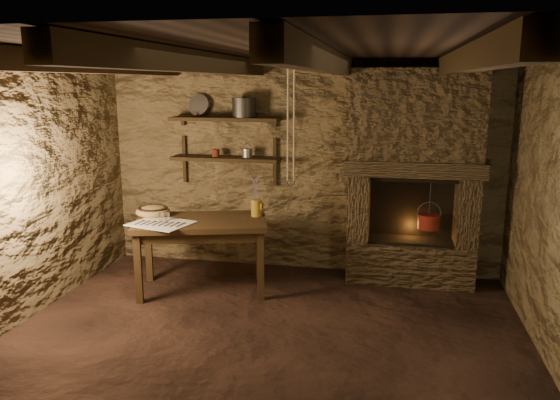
% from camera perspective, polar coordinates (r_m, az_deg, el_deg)
% --- Properties ---
extents(floor, '(4.50, 4.50, 0.00)m').
position_cam_1_polar(floor, '(4.76, -1.90, -14.77)').
color(floor, black).
rests_on(floor, ground).
extents(back_wall, '(4.50, 0.04, 2.40)m').
position_cam_1_polar(back_wall, '(6.28, 2.22, 3.44)').
color(back_wall, '#4C3C23').
rests_on(back_wall, floor).
extents(front_wall, '(4.50, 0.04, 2.40)m').
position_cam_1_polar(front_wall, '(2.53, -12.72, -10.39)').
color(front_wall, '#4C3C23').
rests_on(front_wall, floor).
extents(left_wall, '(0.04, 4.00, 2.40)m').
position_cam_1_polar(left_wall, '(5.33, -26.27, 0.58)').
color(left_wall, '#4C3C23').
rests_on(left_wall, floor).
extents(ceiling, '(4.50, 4.00, 0.04)m').
position_cam_1_polar(ceiling, '(4.25, -2.14, 15.47)').
color(ceiling, black).
rests_on(ceiling, back_wall).
extents(beam_far_left, '(0.14, 3.95, 0.16)m').
position_cam_1_polar(beam_far_left, '(4.82, -20.26, 13.29)').
color(beam_far_left, black).
rests_on(beam_far_left, ceiling).
extents(beam_mid_left, '(0.14, 3.95, 0.16)m').
position_cam_1_polar(beam_mid_left, '(4.38, -8.70, 14.07)').
color(beam_mid_left, black).
rests_on(beam_mid_left, ceiling).
extents(beam_mid_right, '(0.14, 3.95, 0.16)m').
position_cam_1_polar(beam_mid_right, '(4.15, 4.81, 14.27)').
color(beam_mid_right, black).
rests_on(beam_mid_right, ceiling).
extents(beam_far_right, '(0.14, 3.95, 0.16)m').
position_cam_1_polar(beam_far_right, '(4.16, 19.04, 13.66)').
color(beam_far_right, black).
rests_on(beam_far_right, ceiling).
extents(shelf_lower, '(1.25, 0.30, 0.04)m').
position_cam_1_polar(shelf_lower, '(6.30, -5.69, 4.34)').
color(shelf_lower, black).
rests_on(shelf_lower, back_wall).
extents(shelf_upper, '(1.25, 0.30, 0.04)m').
position_cam_1_polar(shelf_upper, '(6.25, -5.78, 8.42)').
color(shelf_upper, black).
rests_on(shelf_upper, back_wall).
extents(hearth, '(1.43, 0.51, 2.30)m').
position_cam_1_polar(hearth, '(5.97, 13.80, 2.89)').
color(hearth, '#3A2D1D').
rests_on(hearth, floor).
extents(work_table, '(1.50, 1.10, 0.77)m').
position_cam_1_polar(work_table, '(5.80, -8.16, -5.42)').
color(work_table, '#312211').
rests_on(work_table, floor).
extents(linen_cloth, '(0.68, 0.60, 0.01)m').
position_cam_1_polar(linen_cloth, '(5.60, -12.32, -2.40)').
color(linen_cloth, white).
rests_on(linen_cloth, work_table).
extents(pewter_cutlery_row, '(0.51, 0.31, 0.01)m').
position_cam_1_polar(pewter_cutlery_row, '(5.58, -12.40, -2.35)').
color(pewter_cutlery_row, gray).
rests_on(pewter_cutlery_row, linen_cloth).
extents(drinking_glasses, '(0.18, 0.06, 0.07)m').
position_cam_1_polar(drinking_glasses, '(5.68, -11.72, -1.74)').
color(drinking_glasses, white).
rests_on(drinking_glasses, linen_cloth).
extents(stoneware_jug, '(0.14, 0.14, 0.41)m').
position_cam_1_polar(stoneware_jug, '(5.75, -2.45, 0.01)').
color(stoneware_jug, olive).
rests_on(stoneware_jug, work_table).
extents(wooden_bowl, '(0.44, 0.44, 0.13)m').
position_cam_1_polar(wooden_bowl, '(5.95, -13.12, -1.19)').
color(wooden_bowl, '#A88848').
rests_on(wooden_bowl, work_table).
extents(iron_stockpot, '(0.31, 0.31, 0.20)m').
position_cam_1_polar(iron_stockpot, '(6.18, -3.78, 9.51)').
color(iron_stockpot, '#302E2B').
rests_on(iron_stockpot, shelf_upper).
extents(tin_pan, '(0.27, 0.16, 0.26)m').
position_cam_1_polar(tin_pan, '(6.45, -8.48, 9.79)').
color(tin_pan, gray).
rests_on(tin_pan, shelf_upper).
extents(small_kettle, '(0.16, 0.14, 0.15)m').
position_cam_1_polar(small_kettle, '(6.22, -3.46, 4.92)').
color(small_kettle, gray).
rests_on(small_kettle, shelf_lower).
extents(rusty_tin, '(0.10, 0.10, 0.08)m').
position_cam_1_polar(rusty_tin, '(6.32, -6.73, 4.92)').
color(rusty_tin, '#5C1D12').
rests_on(rusty_tin, shelf_lower).
extents(red_pot, '(0.27, 0.27, 0.54)m').
position_cam_1_polar(red_pot, '(6.04, 15.28, -2.09)').
color(red_pot, maroon).
rests_on(red_pot, hearth).
extents(hanging_ropes, '(0.08, 0.08, 1.20)m').
position_cam_1_polar(hanging_ropes, '(5.27, 1.14, 8.32)').
color(hanging_ropes, beige).
rests_on(hanging_ropes, ceiling).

